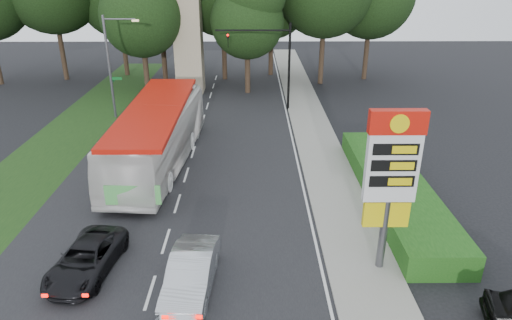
{
  "coord_description": "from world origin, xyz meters",
  "views": [
    {
      "loc": [
        3.96,
        -13.52,
        11.72
      ],
      "look_at": [
        4.14,
        8.19,
        2.2
      ],
      "focal_mm": 32.0,
      "sensor_mm": 36.0,
      "label": 1
    }
  ],
  "objects_px": {
    "streetlight_signs": "(112,63)",
    "transit_bus": "(158,136)",
    "traffic_signal_mast": "(273,55)",
    "suv_charcoal": "(86,259)",
    "monument": "(188,38)",
    "sedan_silver": "(191,274)",
    "gas_station_pylon": "(391,171)"
  },
  "relations": [
    {
      "from": "suv_charcoal",
      "to": "transit_bus",
      "type": "bearing_deg",
      "value": 92.1
    },
    {
      "from": "streetlight_signs",
      "to": "transit_bus",
      "type": "distance_m",
      "value": 11.04
    },
    {
      "from": "sedan_silver",
      "to": "gas_station_pylon",
      "type": "bearing_deg",
      "value": 13.93
    },
    {
      "from": "transit_bus",
      "to": "suv_charcoal",
      "type": "height_order",
      "value": "transit_bus"
    },
    {
      "from": "traffic_signal_mast",
      "to": "transit_bus",
      "type": "bearing_deg",
      "value": -123.32
    },
    {
      "from": "streetlight_signs",
      "to": "suv_charcoal",
      "type": "height_order",
      "value": "streetlight_signs"
    },
    {
      "from": "traffic_signal_mast",
      "to": "suv_charcoal",
      "type": "height_order",
      "value": "traffic_signal_mast"
    },
    {
      "from": "traffic_signal_mast",
      "to": "sedan_silver",
      "type": "relative_size",
      "value": 1.55
    },
    {
      "from": "transit_bus",
      "to": "suv_charcoal",
      "type": "xyz_separation_m",
      "value": [
        -0.98,
        -10.73,
        -1.27
      ]
    },
    {
      "from": "sedan_silver",
      "to": "suv_charcoal",
      "type": "xyz_separation_m",
      "value": [
        -4.39,
        1.21,
        -0.14
      ]
    },
    {
      "from": "traffic_signal_mast",
      "to": "suv_charcoal",
      "type": "distance_m",
      "value": 24.06
    },
    {
      "from": "traffic_signal_mast",
      "to": "suv_charcoal",
      "type": "relative_size",
      "value": 1.6
    },
    {
      "from": "monument",
      "to": "suv_charcoal",
      "type": "distance_m",
      "value": 28.51
    },
    {
      "from": "suv_charcoal",
      "to": "monument",
      "type": "bearing_deg",
      "value": 95.68
    },
    {
      "from": "traffic_signal_mast",
      "to": "streetlight_signs",
      "type": "xyz_separation_m",
      "value": [
        -12.67,
        -1.99,
        -0.23
      ]
    },
    {
      "from": "transit_bus",
      "to": "sedan_silver",
      "type": "height_order",
      "value": "transit_bus"
    },
    {
      "from": "monument",
      "to": "transit_bus",
      "type": "distance_m",
      "value": 17.71
    },
    {
      "from": "monument",
      "to": "transit_bus",
      "type": "relative_size",
      "value": 0.74
    },
    {
      "from": "gas_station_pylon",
      "to": "streetlight_signs",
      "type": "relative_size",
      "value": 0.86
    },
    {
      "from": "sedan_silver",
      "to": "transit_bus",
      "type": "bearing_deg",
      "value": 109.79
    },
    {
      "from": "gas_station_pylon",
      "to": "traffic_signal_mast",
      "type": "height_order",
      "value": "traffic_signal_mast"
    },
    {
      "from": "traffic_signal_mast",
      "to": "gas_station_pylon",
      "type": "bearing_deg",
      "value": -80.91
    },
    {
      "from": "gas_station_pylon",
      "to": "suv_charcoal",
      "type": "bearing_deg",
      "value": -179.32
    },
    {
      "from": "streetlight_signs",
      "to": "suv_charcoal",
      "type": "distance_m",
      "value": 20.94
    },
    {
      "from": "gas_station_pylon",
      "to": "suv_charcoal",
      "type": "height_order",
      "value": "gas_station_pylon"
    },
    {
      "from": "sedan_silver",
      "to": "traffic_signal_mast",
      "type": "bearing_deg",
      "value": 83.91
    },
    {
      "from": "monument",
      "to": "sedan_silver",
      "type": "bearing_deg",
      "value": -83.02
    },
    {
      "from": "gas_station_pylon",
      "to": "traffic_signal_mast",
      "type": "xyz_separation_m",
      "value": [
        -3.52,
        22.0,
        0.22
      ]
    },
    {
      "from": "transit_bus",
      "to": "suv_charcoal",
      "type": "distance_m",
      "value": 10.85
    },
    {
      "from": "streetlight_signs",
      "to": "traffic_signal_mast",
      "type": "bearing_deg",
      "value": 8.92
    },
    {
      "from": "traffic_signal_mast",
      "to": "monument",
      "type": "xyz_separation_m",
      "value": [
        -7.68,
        6.0,
        0.43
      ]
    },
    {
      "from": "streetlight_signs",
      "to": "transit_bus",
      "type": "relative_size",
      "value": 0.59
    }
  ]
}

